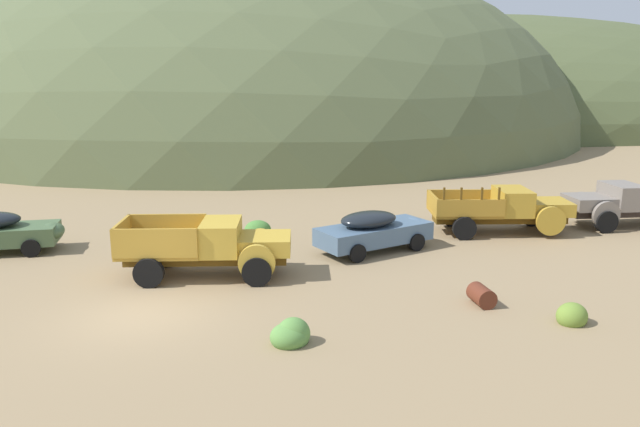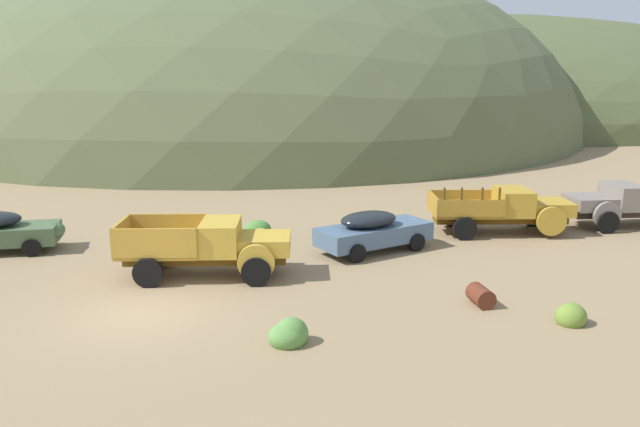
{
  "view_description": "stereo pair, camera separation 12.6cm",
  "coord_description": "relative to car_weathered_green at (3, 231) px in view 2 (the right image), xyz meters",
  "views": [
    {
      "loc": [
        1.06,
        -17.41,
        6.78
      ],
      "look_at": [
        6.5,
        5.29,
        1.41
      ],
      "focal_mm": 35.2,
      "sensor_mm": 36.0,
      "label": 1
    },
    {
      "loc": [
        1.18,
        -17.44,
        6.78
      ],
      "look_at": [
        6.5,
        5.29,
        1.41
      ],
      "focal_mm": 35.2,
      "sensor_mm": 36.0,
      "label": 2
    }
  ],
  "objects": [
    {
      "name": "ground_plane",
      "position": [
        5.29,
        -7.63,
        -0.81
      ],
      "size": [
        300.0,
        300.0,
        0.0
      ],
      "primitive_type": "plane",
      "color": "#937A56"
    },
    {
      "name": "hill_far_left",
      "position": [
        15.04,
        51.8,
        -0.81
      ],
      "size": [
        72.91,
        83.67,
        39.62
      ],
      "primitive_type": "ellipsoid",
      "color": "#56603D",
      "rests_on": "ground"
    },
    {
      "name": "hill_distant",
      "position": [
        50.14,
        62.47,
        -0.81
      ],
      "size": [
        104.36,
        78.05,
        28.73
      ],
      "primitive_type": "ellipsoid",
      "color": "#4C5633",
      "rests_on": "ground"
    },
    {
      "name": "car_weathered_green",
      "position": [
        0.0,
        0.0,
        0.0
      ],
      "size": [
        4.51,
        2.02,
        1.57
      ],
      "rotation": [
        0.0,
        0.0,
        -0.04
      ],
      "color": "#47603D",
      "rests_on": "ground"
    },
    {
      "name": "truck_faded_yellow",
      "position": [
        7.7,
        -4.69,
        0.2
      ],
      "size": [
        5.9,
        3.26,
        1.91
      ],
      "rotation": [
        0.0,
        0.0,
        -0.2
      ],
      "color": "brown",
      "rests_on": "ground"
    },
    {
      "name": "car_chalk_blue",
      "position": [
        13.86,
        -3.04,
        0.0
      ],
      "size": [
        5.0,
        3.07,
        1.57
      ],
      "rotation": [
        0.0,
        0.0,
        0.33
      ],
      "color": "slate",
      "rests_on": "ground"
    },
    {
      "name": "truck_mustard",
      "position": [
        20.15,
        -1.72,
        0.2
      ],
      "size": [
        6.11,
        3.41,
        2.16
      ],
      "rotation": [
        0.0,
        0.0,
        -0.22
      ],
      "color": "#593D12",
      "rests_on": "ground"
    },
    {
      "name": "truck_primer_gray",
      "position": [
        25.71,
        -1.9,
        0.19
      ],
      "size": [
        6.13,
        2.93,
        1.89
      ],
      "rotation": [
        0.0,
        0.0,
        3.02
      ],
      "color": "#3D322D",
      "rests_on": "ground"
    },
    {
      "name": "oil_drum_spare",
      "position": [
        15.04,
        -9.2,
        -0.52
      ],
      "size": [
        0.61,
        0.9,
        0.58
      ],
      "color": "#5B2819",
      "rests_on": "ground"
    },
    {
      "name": "bush_near_barrel",
      "position": [
        7.9,
        1.08,
        -0.59
      ],
      "size": [
        1.02,
        1.01,
        0.94
      ],
      "color": "#4C8438",
      "rests_on": "ground"
    },
    {
      "name": "bush_front_left",
      "position": [
        16.84,
        -11.02,
        -0.62
      ],
      "size": [
        0.94,
        0.78,
        0.76
      ],
      "color": "olive",
      "rests_on": "ground"
    },
    {
      "name": "bush_back_edge",
      "position": [
        9.74,
        0.26,
        -0.6
      ],
      "size": [
        1.12,
        1.01,
        0.82
      ],
      "color": "#4C8438",
      "rests_on": "ground"
    },
    {
      "name": "bush_lone_scrub",
      "position": [
        4.64,
        1.95,
        -0.59
      ],
      "size": [
        0.91,
        0.99,
        0.84
      ],
      "color": "olive",
      "rests_on": "ground"
    },
    {
      "name": "bush_front_right",
      "position": [
        9.08,
        -10.52,
        -0.6
      ],
      "size": [
        1.04,
        0.89,
        0.87
      ],
      "color": "#5B8E42",
      "rests_on": "ground"
    }
  ]
}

